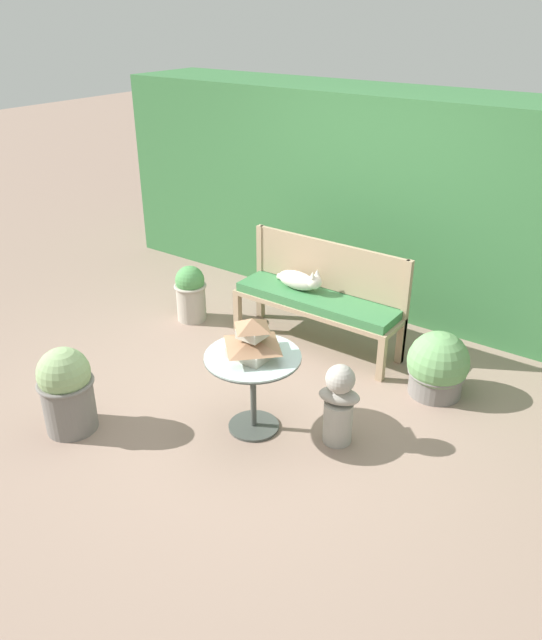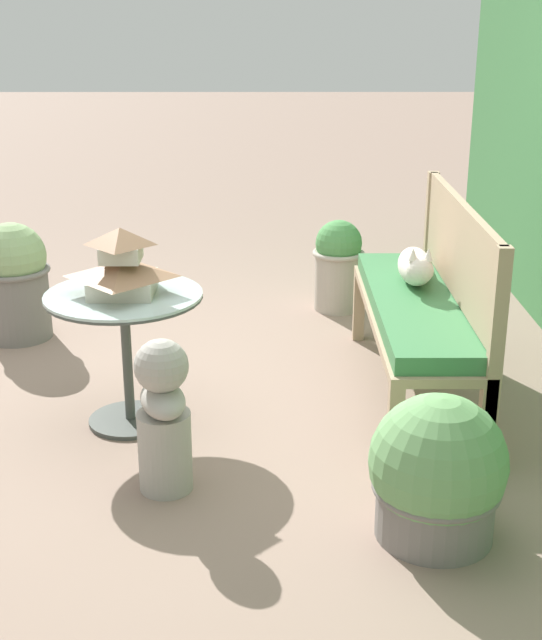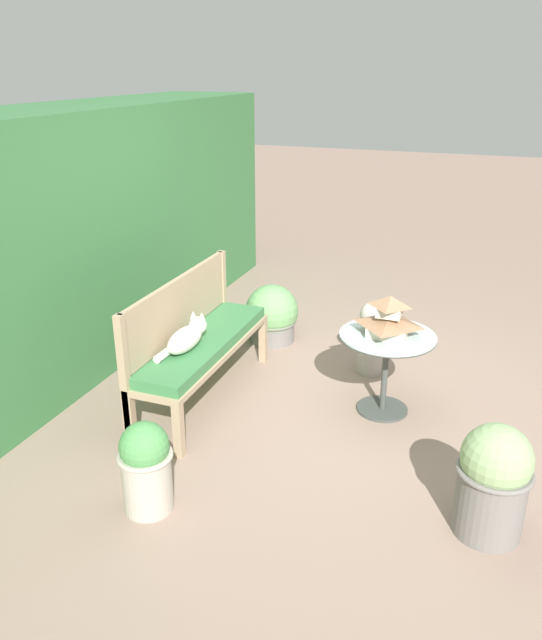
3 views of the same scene
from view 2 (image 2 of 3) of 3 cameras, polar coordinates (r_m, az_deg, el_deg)
name	(u,v)px [view 2 (image 2 of 3)]	position (r m, az deg, el deg)	size (l,w,h in m)	color
ground	(203,402)	(4.27, -4.36, -5.27)	(30.00, 30.00, 0.00)	gray
garden_bench	(414,313)	(4.23, 9.16, 0.48)	(1.57, 0.42, 0.50)	tan
bench_backrest	(459,260)	(4.19, 11.93, 3.75)	(1.57, 0.06, 0.95)	tan
cat	(416,267)	(4.37, 9.28, 3.39)	(0.52, 0.20, 0.22)	silver
patio_table	(125,322)	(3.93, -9.33, -0.12)	(0.69, 0.69, 0.61)	#424742
pagoda_birdhouse	(122,266)	(3.85, -9.54, 3.46)	(0.37, 0.37, 0.29)	beige
garden_bust	(163,415)	(3.43, -6.90, -6.06)	(0.33, 0.24, 0.62)	#A39E93
potted_plant_table_far	(14,280)	(5.15, -16.12, 2.47)	(0.41, 0.41, 0.66)	slate
potted_plant_patio_mid	(338,264)	(5.44, 4.33, 3.60)	(0.32, 0.32, 0.56)	#ADA393
potted_plant_bench_right	(437,474)	(3.21, 10.58, -9.68)	(0.49, 0.49, 0.53)	slate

